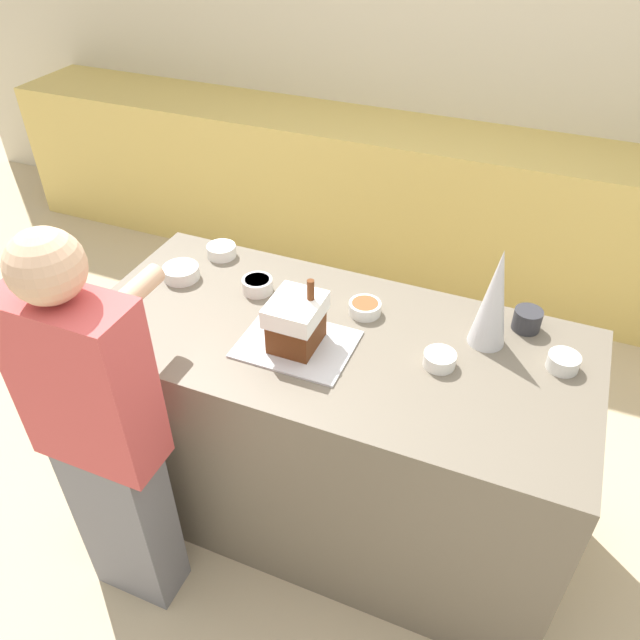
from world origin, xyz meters
TOP-DOWN VIEW (x-y plane):
  - ground_plane at (0.00, 0.00)m, footprint 12.00×12.00m
  - wall_back at (0.00, 2.27)m, footprint 8.00×0.05m
  - back_cabinet_block at (0.00, 1.94)m, footprint 6.00×0.60m
  - kitchen_island at (0.00, 0.00)m, footprint 1.78×0.81m
  - baking_tray at (-0.10, -0.09)m, footprint 0.38×0.30m
  - gingerbread_house at (-0.10, -0.09)m, footprint 0.17×0.19m
  - decorative_tree at (0.49, 0.18)m, footprint 0.13×0.13m
  - candy_bowl_front_corner at (-0.68, 0.11)m, footprint 0.14×0.14m
  - candy_bowl_far_right at (0.74, 0.14)m, footprint 0.10×0.10m
  - candy_bowl_far_left at (-0.37, 0.15)m, footprint 0.11×0.11m
  - candy_bowl_beside_tree at (-0.21, 0.15)m, footprint 0.09×0.09m
  - candy_bowl_near_tray_right at (0.37, 0.00)m, footprint 0.11×0.11m
  - candy_bowl_behind_tray at (0.05, 0.17)m, footprint 0.12×0.12m
  - candy_bowl_center_rear at (-0.62, 0.31)m, footprint 0.12×0.12m
  - mug at (0.60, 0.30)m, footprint 0.10×0.10m
  - person at (-0.55, -0.59)m, footprint 0.41×0.51m

SIDE VIEW (x-z plane):
  - ground_plane at x=0.00m, z-range 0.00..0.00m
  - kitchen_island at x=0.00m, z-range 0.00..0.93m
  - back_cabinet_block at x=0.00m, z-range 0.00..0.94m
  - person at x=-0.55m, z-range 0.03..1.57m
  - baking_tray at x=-0.10m, z-range 0.93..0.94m
  - candy_bowl_beside_tree at x=-0.21m, z-range 0.94..0.97m
  - candy_bowl_behind_tray at x=0.05m, z-range 0.94..0.98m
  - candy_bowl_near_tray_right at x=0.37m, z-range 0.94..0.98m
  - candy_bowl_center_rear at x=-0.62m, z-range 0.94..0.99m
  - candy_bowl_front_corner at x=-0.68m, z-range 0.94..0.99m
  - candy_bowl_far_right at x=0.74m, z-range 0.94..0.99m
  - candy_bowl_far_left at x=-0.37m, z-range 0.94..0.99m
  - mug at x=0.60m, z-range 0.93..1.01m
  - gingerbread_house at x=-0.10m, z-range 0.91..1.16m
  - decorative_tree at x=0.49m, z-range 0.93..1.30m
  - wall_back at x=0.00m, z-range 0.00..2.60m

